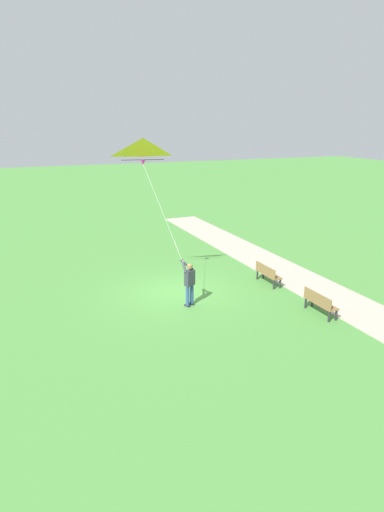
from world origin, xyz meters
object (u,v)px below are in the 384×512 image
Objects in this scene: person_kite_flyer at (189,280)px; park_bench_far_walkway at (320,302)px; park_bench_near_walkway at (267,273)px; flying_kite at (144,153)px.

person_kite_flyer is 4.96m from park_bench_far_walkway.
park_bench_near_walkway is 1.00× the size of park_bench_far_walkway.
park_bench_far_walkway is (-0.08, 3.50, 0.00)m from park_bench_near_walkway.
person_kite_flyer is at bearing 12.12° from park_bench_near_walkway.
flying_kite reaches higher than park_bench_near_walkway.
park_bench_near_walkway is at bearing 167.77° from flying_kite.
person_kite_flyer is 0.41× the size of flying_kite.
person_kite_flyer reaches higher than park_bench_near_walkway.
person_kite_flyer is at bearing 118.44° from flying_kite.
park_bench_near_walkway is 3.50m from park_bench_far_walkway.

